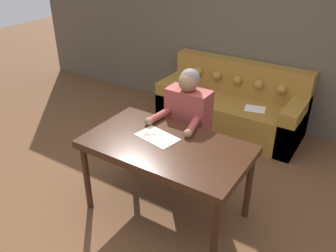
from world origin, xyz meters
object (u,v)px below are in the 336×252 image
(person, at_px, (187,126))
(scissors, at_px, (151,135))
(couch, at_px, (232,107))
(dining_table, at_px, (166,151))

(person, xyz_separation_m, scissors, (-0.07, -0.54, 0.14))
(couch, relative_size, person, 1.51)
(dining_table, bearing_deg, person, 101.62)
(scissors, bearing_deg, dining_table, -14.98)
(couch, height_order, scissors, couch)
(dining_table, xyz_separation_m, couch, (-0.16, 1.88, -0.37))
(couch, relative_size, scissors, 8.94)
(couch, bearing_deg, dining_table, -84.99)
(dining_table, height_order, person, person)
(couch, height_order, person, person)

